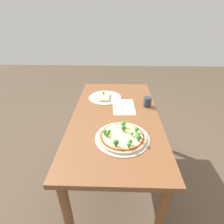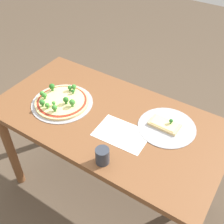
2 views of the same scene
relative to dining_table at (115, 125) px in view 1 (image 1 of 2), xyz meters
The scene contains 6 objects.
ground_plane 0.64m from the dining_table, ahead, with size 8.00×8.00×0.00m, color brown.
dining_table is the anchor object (origin of this frame).
pizza_tray_whole 0.32m from the dining_table, ahead, with size 0.37×0.37×0.07m.
pizza_tray_slice 0.35m from the dining_table, 161.10° to the right, with size 0.32×0.32×0.05m.
drinking_cup 0.35m from the dining_table, 119.42° to the left, with size 0.07×0.07×0.09m, color #2D333D.
paper_menu 0.19m from the dining_table, 153.09° to the left, with size 0.28×0.19×0.00m, color white.
Camera 1 is at (1.21, 0.01, 1.49)m, focal length 28.00 mm.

